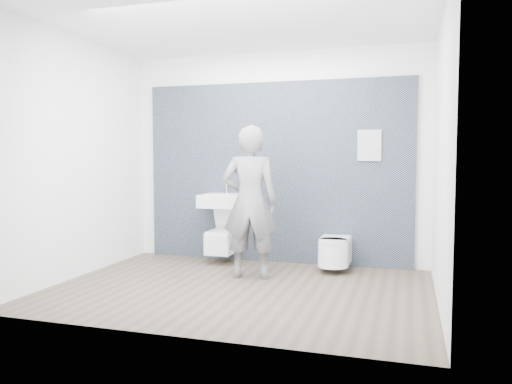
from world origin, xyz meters
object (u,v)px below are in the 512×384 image
(toilet_square, at_px, (222,240))
(visitor, at_px, (250,202))
(washbasin, at_px, (223,200))
(toilet_rounded, at_px, (334,251))

(toilet_square, xyz_separation_m, visitor, (0.61, -0.69, 0.59))
(toilet_square, bearing_deg, washbasin, 90.00)
(toilet_rounded, distance_m, visitor, 1.26)
(washbasin, distance_m, toilet_square, 0.54)
(washbasin, relative_size, toilet_square, 0.92)
(washbasin, xyz_separation_m, toilet_square, (0.00, -0.02, -0.54))
(toilet_square, bearing_deg, visitor, -48.46)
(toilet_square, xyz_separation_m, toilet_rounded, (1.51, -0.08, -0.05))
(washbasin, bearing_deg, toilet_rounded, -3.58)
(visitor, bearing_deg, toilet_square, -59.11)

